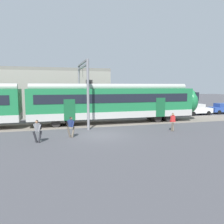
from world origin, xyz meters
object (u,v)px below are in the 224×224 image
pedestrian_red (173,120)px  parked_car_white (197,109)px  parked_car_blue (223,108)px  commuter_train (32,104)px  pedestrian_navy (71,125)px  pedestrian_grey (38,129)px

pedestrian_red → parked_car_white: size_ratio=0.42×
pedestrian_red → parked_car_white: (9.48, 9.10, -0.21)m
pedestrian_red → parked_car_blue: bearing=33.7°
commuter_train → pedestrian_navy: size_ratio=22.83×
pedestrian_red → pedestrian_grey: bearing=-175.1°
pedestrian_navy → parked_car_blue: bearing=22.1°
pedestrian_red → parked_car_blue: 17.01m
pedestrian_grey → parked_car_blue: bearing=22.1°
commuter_train → parked_car_blue: (26.54, 3.64, -1.47)m
pedestrian_navy → parked_car_white: bearing=26.1°
commuter_train → pedestrian_grey: 6.97m
pedestrian_red → pedestrian_navy: bearing=-180.0°
commuter_train → parked_car_white: bearing=8.6°
pedestrian_grey → pedestrian_navy: bearing=22.1°
parked_car_blue → pedestrian_grey: bearing=-157.9°
commuter_train → pedestrian_red: (12.40, -5.80, -1.26)m
pedestrian_navy → parked_car_white: 20.69m
pedestrian_navy → pedestrian_red: bearing=0.0°
commuter_train → pedestrian_grey: size_ratio=22.83×
commuter_train → parked_car_blue: 26.83m
pedestrian_grey → parked_car_white: size_ratio=0.42×
pedestrian_navy → parked_car_white: size_ratio=0.42×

